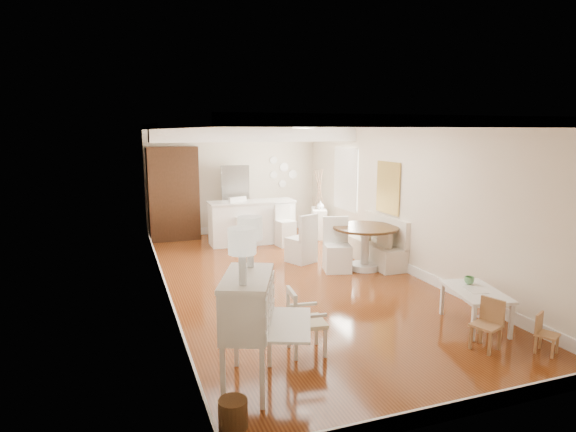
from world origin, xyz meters
TOP-DOWN VIEW (x-y plane):
  - room at (0.04, 0.32)m, footprint 9.00×9.04m
  - secretary_bureau at (-1.70, -3.25)m, footprint 1.25×1.26m
  - gustavian_armchair at (-0.83, -2.73)m, footprint 0.51×0.51m
  - wicker_basket at (-2.02, -3.91)m, footprint 0.32×0.32m
  - kids_table at (1.66, -2.76)m, footprint 0.84×1.14m
  - kids_chair_a at (1.28, -3.40)m, footprint 0.40×0.40m
  - kids_chair_b at (1.64, -3.09)m, footprint 0.27×0.27m
  - kids_chair_c at (1.90, -3.75)m, footprint 0.32×0.32m
  - banquette at (1.99, 0.50)m, footprint 0.52×1.60m
  - dining_table at (1.57, 0.20)m, footprint 1.53×1.53m
  - slip_chair_near at (1.02, 0.29)m, footprint 0.60×0.62m
  - slip_chair_far at (0.60, 1.13)m, footprint 0.64×0.65m
  - breakfast_counter at (0.10, 3.10)m, footprint 2.05×0.65m
  - bar_stool_left at (-0.18, 2.87)m, footprint 0.60×0.60m
  - bar_stool_right at (0.76, 2.56)m, footprint 0.44×0.44m
  - pantry_cabinet at (-1.60, 4.18)m, footprint 1.20×0.60m
  - fridge at (0.30, 4.15)m, footprint 0.75×0.65m
  - sideboard at (1.88, 3.17)m, footprint 0.57×0.84m
  - pencil_cup at (1.76, -2.51)m, footprint 0.17×0.17m
  - branch_vase at (1.89, 3.14)m, footprint 0.21×0.21m

SIDE VIEW (x-z plane):
  - wicker_basket at x=-2.02m, z-range 0.00..0.27m
  - kids_chair_c at x=1.90m, z-range 0.00..0.50m
  - kids_chair_b at x=1.64m, z-range 0.00..0.50m
  - kids_table at x=1.66m, z-range 0.00..0.52m
  - kids_chair_a at x=1.28m, z-range 0.00..0.64m
  - sideboard at x=1.88m, z-range 0.00..0.73m
  - gustavian_armchair at x=-0.83m, z-range 0.00..0.81m
  - dining_table at x=1.57m, z-range 0.00..0.85m
  - bar_stool_right at x=0.76m, z-range 0.00..0.96m
  - banquette at x=1.99m, z-range 0.00..0.98m
  - slip_chair_far at x=0.60m, z-range 0.00..1.01m
  - breakfast_counter at x=0.10m, z-range 0.00..1.03m
  - slip_chair_near at x=1.02m, z-range 0.00..1.03m
  - pencil_cup at x=1.76m, z-range 0.52..0.62m
  - bar_stool_left at x=-0.18m, z-range 0.00..1.15m
  - secretary_bureau at x=-1.70m, z-range 0.00..1.22m
  - branch_vase at x=1.89m, z-range 0.73..0.94m
  - fridge at x=0.30m, z-range 0.00..1.80m
  - pantry_cabinet at x=-1.60m, z-range 0.00..2.30m
  - room at x=0.04m, z-range 0.57..3.39m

